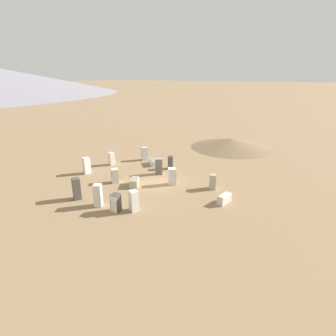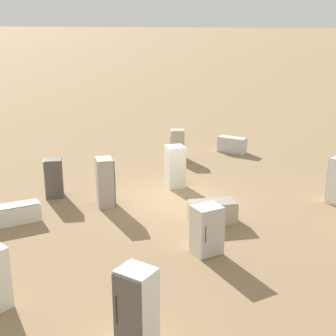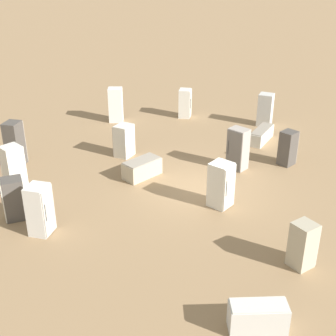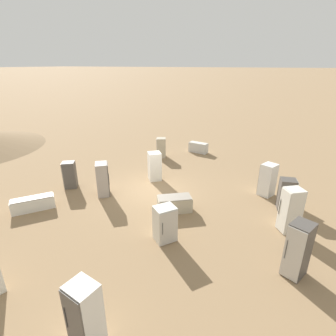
# 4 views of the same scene
# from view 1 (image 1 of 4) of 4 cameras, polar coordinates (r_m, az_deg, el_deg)

# --- Properties ---
(ground_plane) EXTENTS (1000.00, 1000.00, 0.00)m
(ground_plane) POSITION_cam_1_polar(r_m,az_deg,el_deg) (27.03, -2.01, -3.15)
(ground_plane) COLOR #937551
(dirt_mound) EXTENTS (12.20, 12.20, 1.45)m
(dirt_mound) POSITION_cam_1_polar(r_m,az_deg,el_deg) (41.16, 13.55, 5.32)
(dirt_mound) COLOR #7F6647
(dirt_mound) RESTS_ON ground_plane
(discarded_fridge_0) EXTENTS (0.85, 0.88, 1.51)m
(discarded_fridge_0) POSITION_cam_1_polar(r_m,az_deg,el_deg) (30.82, 0.53, 1.24)
(discarded_fridge_0) COLOR #4C4742
(discarded_fridge_0) RESTS_ON ground_plane
(discarded_fridge_1) EXTENTS (1.51, 1.74, 0.73)m
(discarded_fridge_1) POSITION_cam_1_polar(r_m,az_deg,el_deg) (26.33, -7.35, -3.08)
(discarded_fridge_1) COLOR #B2A88E
(discarded_fridge_1) RESTS_ON ground_plane
(discarded_fridge_2) EXTENTS (0.93, 0.85, 1.94)m
(discarded_fridge_2) POSITION_cam_1_polar(r_m,az_deg,el_deg) (24.51, -19.30, -4.28)
(discarded_fridge_2) COLOR #4C4742
(discarded_fridge_2) RESTS_ON ground_plane
(discarded_fridge_3) EXTENTS (0.77, 0.85, 1.52)m
(discarded_fridge_3) POSITION_cam_1_polar(r_m,az_deg,el_deg) (21.58, -11.32, -7.45)
(discarded_fridge_3) COLOR #4C4742
(discarded_fridge_3) RESTS_ON ground_plane
(discarded_fridge_4) EXTENTS (1.82, 1.65, 0.64)m
(discarded_fridge_4) POSITION_cam_1_polar(r_m,az_deg,el_deg) (32.35, -3.44, 1.29)
(discarded_fridge_4) COLOR silver
(discarded_fridge_4) RESTS_ON ground_plane
(discarded_fridge_5) EXTENTS (0.76, 1.52, 0.79)m
(discarded_fridge_5) POSITION_cam_1_polar(r_m,az_deg,el_deg) (23.17, 12.16, -6.56)
(discarded_fridge_5) COLOR silver
(discarded_fridge_5) RESTS_ON ground_plane
(discarded_fridge_6) EXTENTS (0.98, 0.95, 1.79)m
(discarded_fridge_6) POSITION_cam_1_polar(r_m,az_deg,el_deg) (29.04, -2.01, 0.37)
(discarded_fridge_6) COLOR #A89E93
(discarded_fridge_6) RESTS_ON ground_plane
(discarded_fridge_7) EXTENTS (1.03, 1.02, 1.70)m
(discarded_fridge_7) POSITION_cam_1_polar(r_m,az_deg,el_deg) (26.27, 0.91, -1.83)
(discarded_fridge_7) COLOR silver
(discarded_fridge_7) RESTS_ON ground_plane
(discarded_fridge_8) EXTENTS (0.76, 0.81, 1.83)m
(discarded_fridge_8) POSITION_cam_1_polar(r_m,az_deg,el_deg) (30.59, -17.34, 0.51)
(discarded_fridge_8) COLOR white
(discarded_fridge_8) RESTS_ON ground_plane
(discarded_fridge_9) EXTENTS (0.91, 0.93, 1.93)m
(discarded_fridge_9) POSITION_cam_1_polar(r_m,az_deg,el_deg) (22.74, -15.01, -5.73)
(discarded_fridge_9) COLOR silver
(discarded_fridge_9) RESTS_ON ground_plane
(discarded_fridge_10) EXTENTS (0.86, 0.83, 1.55)m
(discarded_fridge_10) POSITION_cam_1_polar(r_m,az_deg,el_deg) (32.89, -12.16, 2.01)
(discarded_fridge_10) COLOR silver
(discarded_fridge_10) RESTS_ON ground_plane
(discarded_fridge_11) EXTENTS (1.03, 1.02, 1.46)m
(discarded_fridge_11) POSITION_cam_1_polar(r_m,az_deg,el_deg) (27.31, -11.50, -1.65)
(discarded_fridge_11) COLOR silver
(discarded_fridge_11) RESTS_ON ground_plane
(discarded_fridge_12) EXTENTS (0.98, 0.98, 1.70)m
(discarded_fridge_12) POSITION_cam_1_polar(r_m,az_deg,el_deg) (34.13, -5.17, 3.14)
(discarded_fridge_12) COLOR silver
(discarded_fridge_12) RESTS_ON ground_plane
(discarded_fridge_13) EXTENTS (0.84, 0.86, 1.46)m
(discarded_fridge_13) POSITION_cam_1_polar(r_m,az_deg,el_deg) (25.66, 9.71, -2.94)
(discarded_fridge_13) COLOR #B2A88E
(discarded_fridge_13) RESTS_ON ground_plane
(discarded_fridge_14) EXTENTS (0.92, 0.91, 1.74)m
(discarded_fridge_14) POSITION_cam_1_polar(r_m,az_deg,el_deg) (21.41, -7.41, -7.09)
(discarded_fridge_14) COLOR white
(discarded_fridge_14) RESTS_ON ground_plane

